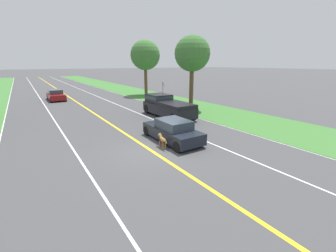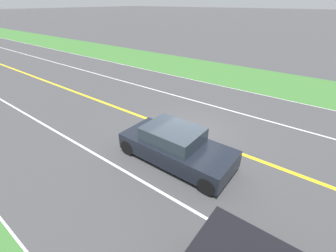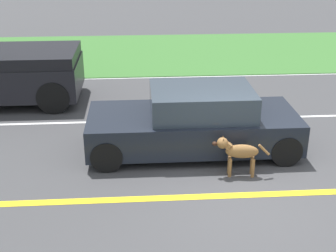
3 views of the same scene
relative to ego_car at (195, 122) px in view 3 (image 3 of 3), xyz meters
The scene contains 7 objects.
ground_plane 2.08m from the ego_car, 160.51° to the right, with size 400.00×400.00×0.00m, color #424244.
centre_divider_line 2.08m from the ego_car, 160.51° to the right, with size 0.18×160.00×0.01m, color yellow.
lane_edge_line_right 5.21m from the ego_car, ahead, with size 0.14×160.00×0.01m, color white.
lane_dash_same_dir 1.87m from the ego_car, 22.07° to the right, with size 0.10×160.00×0.01m, color white.
grass_verge_right 8.18m from the ego_car, ahead, with size 6.00×160.00×0.03m, color #3D7533.
ego_car is the anchor object (origin of this frame).
dog 1.32m from the ego_car, 150.08° to the right, with size 0.28×1.07×0.78m.
Camera 3 is at (-6.88, 1.82, 4.30)m, focal length 50.00 mm.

